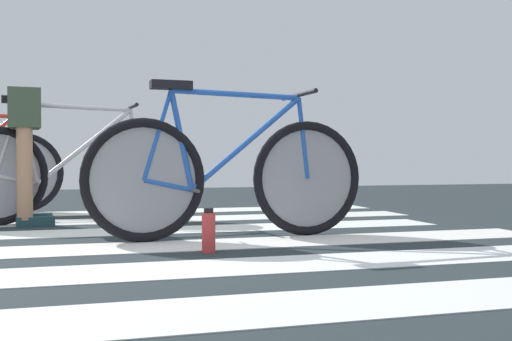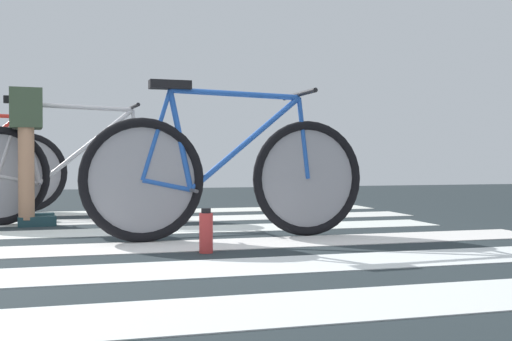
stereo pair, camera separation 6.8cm
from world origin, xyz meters
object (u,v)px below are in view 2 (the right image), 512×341
bicycle_1_of_3 (228,175)px  cyclist_2_of_3 (27,138)px  water_bottle (206,232)px  bicycle_2_of_3 (71,172)px

bicycle_1_of_3 → cyclist_2_of_3: 1.72m
bicycle_1_of_3 → cyclist_2_of_3: cyclist_2_of_3 is taller
bicycle_1_of_3 → water_bottle: (-0.23, -0.50, -0.28)m
water_bottle → bicycle_1_of_3: bearing=65.5°
bicycle_1_of_3 → cyclist_2_of_3: bearing=133.6°
bicycle_1_of_3 → water_bottle: 0.62m
cyclist_2_of_3 → water_bottle: (1.00, -1.69, -0.53)m
cyclist_2_of_3 → water_bottle: cyclist_2_of_3 is taller
cyclist_2_of_3 → water_bottle: 2.03m
cyclist_2_of_3 → bicycle_2_of_3: bearing=0.0°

